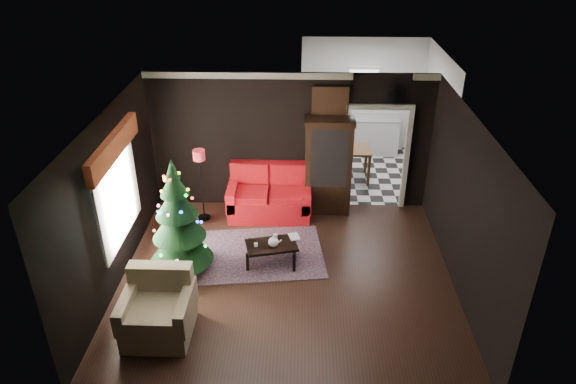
{
  "coord_description": "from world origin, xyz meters",
  "views": [
    {
      "loc": [
        0.23,
        -7.01,
        5.46
      ],
      "look_at": [
        0.0,
        0.9,
        1.15
      ],
      "focal_mm": 32.67,
      "sensor_mm": 36.0,
      "label": 1
    }
  ],
  "objects_px": {
    "floor_lamp": "(202,185)",
    "kitchen_table": "(354,164)",
    "armchair": "(157,309)",
    "teapot": "(273,242)",
    "curio_cabinet": "(328,168)",
    "christmas_tree": "(178,219)",
    "coffee_table": "(272,253)",
    "loveseat": "(269,193)",
    "wall_clock": "(395,96)"
  },
  "relations": [
    {
      "from": "kitchen_table",
      "to": "loveseat",
      "type": "bearing_deg",
      "value": -137.49
    },
    {
      "from": "wall_clock",
      "to": "loveseat",
      "type": "bearing_deg",
      "value": -170.34
    },
    {
      "from": "floor_lamp",
      "to": "coffee_table",
      "type": "relative_size",
      "value": 1.69
    },
    {
      "from": "loveseat",
      "to": "kitchen_table",
      "type": "xyz_separation_m",
      "value": [
        1.8,
        1.65,
        -0.12
      ]
    },
    {
      "from": "christmas_tree",
      "to": "teapot",
      "type": "xyz_separation_m",
      "value": [
        1.52,
        0.22,
        -0.56
      ]
    },
    {
      "from": "curio_cabinet",
      "to": "teapot",
      "type": "distance_m",
      "value": 2.21
    },
    {
      "from": "floor_lamp",
      "to": "teapot",
      "type": "xyz_separation_m",
      "value": [
        1.43,
        -1.37,
        -0.34
      ]
    },
    {
      "from": "teapot",
      "to": "wall_clock",
      "type": "bearing_deg",
      "value": 44.07
    },
    {
      "from": "wall_clock",
      "to": "kitchen_table",
      "type": "xyz_separation_m",
      "value": [
        -0.55,
        1.25,
        -2.0
      ]
    },
    {
      "from": "coffee_table",
      "to": "wall_clock",
      "type": "bearing_deg",
      "value": 42.63
    },
    {
      "from": "curio_cabinet",
      "to": "armchair",
      "type": "distance_m",
      "value": 4.44
    },
    {
      "from": "christmas_tree",
      "to": "coffee_table",
      "type": "height_order",
      "value": "christmas_tree"
    },
    {
      "from": "armchair",
      "to": "teapot",
      "type": "height_order",
      "value": "armchair"
    },
    {
      "from": "christmas_tree",
      "to": "armchair",
      "type": "height_order",
      "value": "christmas_tree"
    },
    {
      "from": "armchair",
      "to": "kitchen_table",
      "type": "xyz_separation_m",
      "value": [
        3.19,
        5.04,
        -0.09
      ]
    },
    {
      "from": "armchair",
      "to": "floor_lamp",
      "type": "bearing_deg",
      "value": 88.11
    },
    {
      "from": "armchair",
      "to": "wall_clock",
      "type": "relative_size",
      "value": 3.13
    },
    {
      "from": "curio_cabinet",
      "to": "christmas_tree",
      "type": "distance_m",
      "value": 3.3
    },
    {
      "from": "loveseat",
      "to": "kitchen_table",
      "type": "height_order",
      "value": "loveseat"
    },
    {
      "from": "loveseat",
      "to": "floor_lamp",
      "type": "distance_m",
      "value": 1.35
    },
    {
      "from": "christmas_tree",
      "to": "wall_clock",
      "type": "bearing_deg",
      "value": 32.21
    },
    {
      "from": "loveseat",
      "to": "teapot",
      "type": "bearing_deg",
      "value": -84.36
    },
    {
      "from": "christmas_tree",
      "to": "teapot",
      "type": "distance_m",
      "value": 1.63
    },
    {
      "from": "floor_lamp",
      "to": "coffee_table",
      "type": "xyz_separation_m",
      "value": [
        1.39,
        -1.3,
        -0.62
      ]
    },
    {
      "from": "loveseat",
      "to": "christmas_tree",
      "type": "height_order",
      "value": "christmas_tree"
    },
    {
      "from": "curio_cabinet",
      "to": "coffee_table",
      "type": "relative_size",
      "value": 2.22
    },
    {
      "from": "floor_lamp",
      "to": "wall_clock",
      "type": "distance_m",
      "value": 4.0
    },
    {
      "from": "curio_cabinet",
      "to": "teapot",
      "type": "height_order",
      "value": "curio_cabinet"
    },
    {
      "from": "loveseat",
      "to": "armchair",
      "type": "relative_size",
      "value": 1.7
    },
    {
      "from": "christmas_tree",
      "to": "kitchen_table",
      "type": "distance_m",
      "value": 4.82
    },
    {
      "from": "loveseat",
      "to": "teapot",
      "type": "relative_size",
      "value": 8.44
    },
    {
      "from": "loveseat",
      "to": "curio_cabinet",
      "type": "distance_m",
      "value": 1.25
    },
    {
      "from": "christmas_tree",
      "to": "coffee_table",
      "type": "bearing_deg",
      "value": 11.03
    },
    {
      "from": "floor_lamp",
      "to": "christmas_tree",
      "type": "distance_m",
      "value": 1.61
    },
    {
      "from": "floor_lamp",
      "to": "teapot",
      "type": "relative_size",
      "value": 7.2
    },
    {
      "from": "curio_cabinet",
      "to": "kitchen_table",
      "type": "distance_m",
      "value": 1.67
    },
    {
      "from": "armchair",
      "to": "coffee_table",
      "type": "distance_m",
      "value": 2.33
    },
    {
      "from": "floor_lamp",
      "to": "christmas_tree",
      "type": "xyz_separation_m",
      "value": [
        -0.09,
        -1.59,
        0.22
      ]
    },
    {
      "from": "christmas_tree",
      "to": "armchair",
      "type": "distance_m",
      "value": 1.58
    },
    {
      "from": "floor_lamp",
      "to": "christmas_tree",
      "type": "height_order",
      "value": "christmas_tree"
    },
    {
      "from": "loveseat",
      "to": "coffee_table",
      "type": "relative_size",
      "value": 1.98
    },
    {
      "from": "floor_lamp",
      "to": "kitchen_table",
      "type": "height_order",
      "value": "floor_lamp"
    },
    {
      "from": "curio_cabinet",
      "to": "christmas_tree",
      "type": "height_order",
      "value": "christmas_tree"
    },
    {
      "from": "wall_clock",
      "to": "kitchen_table",
      "type": "bearing_deg",
      "value": 113.75
    },
    {
      "from": "wall_clock",
      "to": "kitchen_table",
      "type": "distance_m",
      "value": 2.43
    },
    {
      "from": "christmas_tree",
      "to": "armchair",
      "type": "xyz_separation_m",
      "value": [
        -0.04,
        -1.46,
        -0.59
      ]
    },
    {
      "from": "armchair",
      "to": "teapot",
      "type": "distance_m",
      "value": 2.29
    },
    {
      "from": "floor_lamp",
      "to": "wall_clock",
      "type": "bearing_deg",
      "value": 11.61
    },
    {
      "from": "coffee_table",
      "to": "teapot",
      "type": "bearing_deg",
      "value": -60.31
    },
    {
      "from": "curio_cabinet",
      "to": "teapot",
      "type": "xyz_separation_m",
      "value": [
        -0.98,
        -1.93,
        -0.46
      ]
    }
  ]
}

